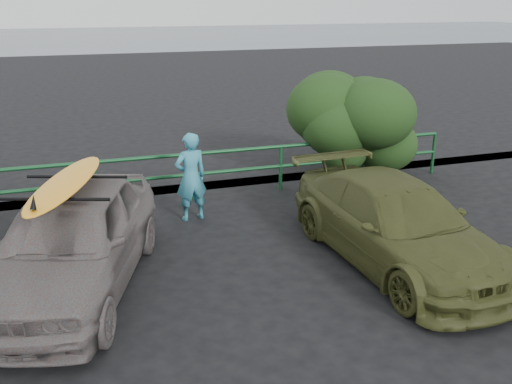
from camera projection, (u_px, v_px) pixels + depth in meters
ground at (203, 327)px, 7.52m from camera, size 80.00×80.00×0.00m
ocean at (73, 38)px, 61.36m from camera, size 200.00×200.00×0.00m
guardrail at (146, 180)px, 11.84m from camera, size 14.00×0.08×1.04m
shrub_right at (352, 130)px, 13.59m from camera, size 3.20×2.40×2.24m
sedan at (72, 240)px, 8.29m from camera, size 3.25×4.93×1.56m
olive_vehicle at (396, 224)px, 9.17m from camera, size 2.13×4.72×1.34m
man at (191, 177)px, 10.91m from camera, size 0.69×0.52×1.73m
roof_rack at (66, 187)px, 8.03m from camera, size 1.76×1.49×0.05m
surfboard at (66, 183)px, 8.01m from camera, size 1.46×2.81×0.08m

